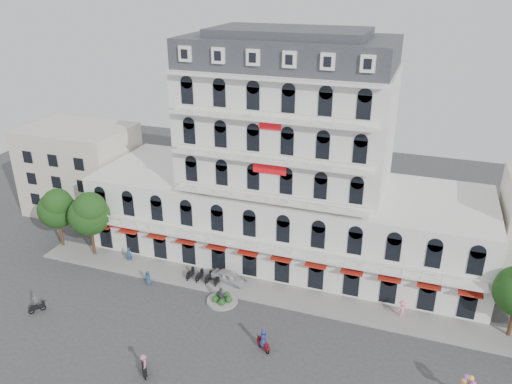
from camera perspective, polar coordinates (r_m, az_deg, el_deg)
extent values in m
plane|color=#38383A|center=(47.06, -3.35, -17.20)|extent=(120.00, 120.00, 0.00)
cube|color=gray|center=(53.65, 0.42, -11.23)|extent=(53.00, 4.00, 0.16)
cube|color=silver|center=(58.79, 3.32, -2.92)|extent=(45.00, 14.00, 9.00)
cube|color=silver|center=(54.78, 3.58, 7.43)|extent=(22.00, 12.00, 13.00)
cube|color=#2D3035|center=(53.11, 3.81, 15.75)|extent=(21.56, 11.76, 3.00)
cube|color=#2D3035|center=(52.88, 3.87, 17.79)|extent=(15.84, 8.64, 0.80)
cube|color=#B32416|center=(52.98, 0.97, -7.31)|extent=(40.50, 1.00, 0.15)
cube|color=red|center=(50.01, 1.55, 2.84)|extent=(3.50, 0.10, 1.40)
cube|color=beige|center=(73.13, -19.35, 2.47)|extent=(14.00, 10.00, 12.00)
cylinder|color=gray|center=(52.25, -3.87, -12.31)|extent=(3.20, 3.20, 0.24)
cylinder|color=black|center=(51.80, -3.89, -11.61)|extent=(0.08, 0.08, 1.40)
sphere|color=#17451A|center=(51.83, -3.15, -12.17)|extent=(0.70, 0.70, 0.70)
sphere|color=#17451A|center=(52.48, -3.36, -11.67)|extent=(0.70, 0.70, 0.70)
sphere|color=#17451A|center=(52.56, -4.27, -11.64)|extent=(0.70, 0.70, 0.70)
sphere|color=#17451A|center=(51.96, -4.65, -12.12)|extent=(0.70, 0.70, 0.70)
sphere|color=#17451A|center=(51.49, -3.97, -12.47)|extent=(0.70, 0.70, 0.70)
cylinder|color=#382314|center=(65.46, -21.37, -4.42)|extent=(0.36, 0.36, 3.52)
sphere|color=#143A12|center=(64.11, -21.79, -1.89)|extent=(4.48, 4.48, 4.48)
sphere|color=#143A12|center=(63.18, -21.76, -1.21)|extent=(3.52, 3.52, 3.52)
sphere|color=#143A12|center=(64.30, -21.98, -1.21)|extent=(3.20, 3.20, 3.20)
cylinder|color=#382314|center=(62.11, -18.13, -5.36)|extent=(0.36, 0.36, 3.74)
sphere|color=#143A12|center=(60.60, -18.53, -2.54)|extent=(4.76, 4.76, 4.76)
sphere|color=#143A12|center=(59.64, -18.45, -1.78)|extent=(3.74, 3.74, 3.74)
sphere|color=#143A12|center=(60.76, -18.74, -1.79)|extent=(3.40, 3.40, 3.40)
cylinder|color=#382314|center=(52.45, 27.17, -12.98)|extent=(0.36, 0.36, 3.43)
imported|color=silver|center=(54.80, -3.13, -9.66)|extent=(4.26, 2.30, 1.38)
cube|color=black|center=(55.00, -23.76, -11.97)|extent=(1.19, 1.40, 0.35)
torus|color=black|center=(55.19, -23.15, -12.07)|extent=(0.46, 0.55, 0.60)
torus|color=black|center=(55.11, -24.28, -12.34)|extent=(0.46, 0.55, 0.60)
imported|color=#4F4F56|center=(54.59, -23.89, -11.32)|extent=(0.71, 0.75, 1.71)
cube|color=maroon|center=(46.29, 0.85, -17.08)|extent=(1.43, 1.15, 0.35)
torus|color=black|center=(46.80, 0.43, -16.97)|extent=(0.56, 0.44, 0.60)
torus|color=black|center=(46.13, 1.27, -17.70)|extent=(0.56, 0.44, 0.60)
imported|color=navy|center=(45.78, 0.85, -16.34)|extent=(1.03, 0.96, 1.76)
cube|color=black|center=(45.05, -12.63, -19.16)|extent=(1.16, 1.42, 0.35)
torus|color=black|center=(44.83, -12.54, -19.88)|extent=(0.45, 0.56, 0.60)
torus|color=black|center=(45.64, -12.66, -18.95)|extent=(0.45, 0.56, 0.60)
imported|color=#CB6B9B|center=(44.59, -12.71, -18.51)|extent=(1.07, 1.16, 1.57)
imported|color=navy|center=(55.62, -12.26, -9.55)|extent=(0.78, 0.51, 1.59)
imported|color=#56545B|center=(51.58, -4.02, -11.71)|extent=(1.20, 0.74, 1.91)
imported|color=pink|center=(51.58, 16.35, -12.75)|extent=(1.43, 1.23, 1.92)
imported|color=navy|center=(59.95, -14.29, -6.99)|extent=(0.81, 0.79, 1.88)
sphere|color=#E54C99|center=(44.13, 23.61, -19.43)|extent=(0.44, 0.44, 0.44)
sphere|color=yellow|center=(44.20, 23.40, -18.95)|extent=(0.44, 0.44, 0.44)
sphere|color=#994CD8|center=(44.15, 22.93, -18.89)|extent=(0.44, 0.44, 0.44)
sphere|color=orange|center=(44.02, 22.66, -19.31)|extent=(0.44, 0.44, 0.44)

